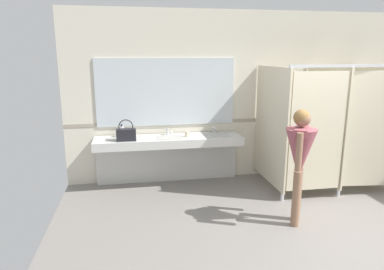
{
  "coord_description": "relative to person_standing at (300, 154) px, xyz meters",
  "views": [
    {
      "loc": [
        -2.74,
        -3.52,
        2.22
      ],
      "look_at": [
        -2.01,
        0.63,
        1.24
      ],
      "focal_mm": 32.23,
      "sensor_mm": 36.0,
      "label": 1
    }
  ],
  "objects": [
    {
      "name": "ground_plane",
      "position": [
        0.62,
        -0.46,
        -1.02
      ],
      "size": [
        7.8,
        5.46,
        0.1
      ],
      "primitive_type": "cube",
      "color": "gray"
    },
    {
      "name": "wall_back",
      "position": [
        0.62,
        2.03,
        0.52
      ],
      "size": [
        7.8,
        0.12,
        2.98
      ],
      "primitive_type": "cube",
      "color": "beige",
      "rests_on": "ground_plane"
    },
    {
      "name": "wall_back_tile_band",
      "position": [
        0.62,
        1.97,
        0.08
      ],
      "size": [
        7.8,
        0.01,
        0.06
      ],
      "primitive_type": "cube",
      "color": "#9E937F",
      "rests_on": "wall_back"
    },
    {
      "name": "vanity_counter",
      "position": [
        -1.53,
        1.76,
        -0.33
      ],
      "size": [
        2.49,
        0.57,
        0.98
      ],
      "color": "silver",
      "rests_on": "ground_plane"
    },
    {
      "name": "mirror_panel",
      "position": [
        -1.53,
        1.96,
        0.62
      ],
      "size": [
        2.39,
        0.02,
        1.15
      ],
      "primitive_type": "cube",
      "color": "silver",
      "rests_on": "wall_back"
    },
    {
      "name": "bathroom_stalls",
      "position": [
        1.09,
        1.11,
        0.12
      ],
      "size": [
        1.98,
        1.33,
        2.08
      ],
      "color": "beige",
      "rests_on": "ground_plane"
    },
    {
      "name": "person_standing",
      "position": [
        0.0,
        0.0,
        0.0
      ],
      "size": [
        0.55,
        0.55,
        1.55
      ],
      "color": "#8C664C",
      "rests_on": "ground_plane"
    },
    {
      "name": "handbag",
      "position": [
        -2.23,
        1.53,
        0.0
      ],
      "size": [
        0.31,
        0.13,
        0.35
      ],
      "color": "black",
      "rests_on": "vanity_counter"
    },
    {
      "name": "soap_dispenser",
      "position": [
        -2.31,
        1.84,
        -0.01
      ],
      "size": [
        0.07,
        0.07,
        0.21
      ],
      "color": "white",
      "rests_on": "vanity_counter"
    },
    {
      "name": "paper_cup",
      "position": [
        -1.22,
        1.64,
        -0.06
      ],
      "size": [
        0.07,
        0.07,
        0.09
      ],
      "primitive_type": "cylinder",
      "color": "beige",
      "rests_on": "vanity_counter"
    }
  ]
}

